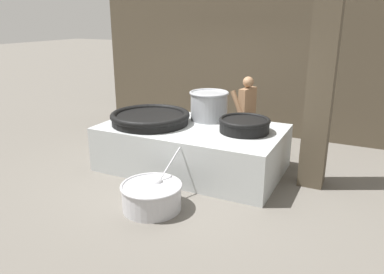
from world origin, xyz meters
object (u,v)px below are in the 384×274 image
Objects in this scene: stock_pot at (209,105)px; giant_wok_far at (244,125)px; giant_wok_near at (150,117)px; prep_bowl_vegetables at (152,195)px; cook at (247,112)px.

giant_wok_far is at bearing -28.09° from stock_pot.
giant_wok_near is at bearing -140.48° from stock_pot.
prep_bowl_vegetables is at bearing -88.40° from stock_pot.
giant_wok_near is 1.66× the size of giant_wok_far.
stock_pot reaches higher than giant_wok_far.
giant_wok_far is 1.19m from cook.
stock_pot is at bearing 66.92° from cook.
prep_bowl_vegetables is at bearing -114.67° from giant_wok_far.
prep_bowl_vegetables is (-0.43, -2.80, -0.61)m from cook.
cook reaches higher than stock_pot.
cook reaches higher than prep_bowl_vegetables.
giant_wok_near reaches higher than prep_bowl_vegetables.
prep_bowl_vegetables is at bearing 93.40° from cook.
stock_pot is 2.27m from prep_bowl_vegetables.
giant_wok_far is 0.94m from stock_pot.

